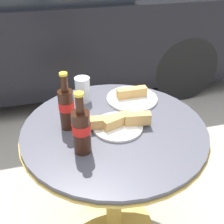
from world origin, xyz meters
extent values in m
cylinder|color=gold|center=(0.00, 0.00, 0.35)|extent=(0.08, 0.08, 0.65)
cylinder|color=gold|center=(0.00, 0.00, 0.67)|extent=(0.80, 0.80, 0.01)
cylinder|color=#4C4C56|center=(0.00, 0.00, 0.68)|extent=(0.79, 0.79, 0.02)
cylinder|color=#33190F|center=(-0.19, 0.05, 0.78)|extent=(0.06, 0.06, 0.17)
cylinder|color=red|center=(-0.19, 0.05, 0.80)|extent=(0.06, 0.06, 0.04)
cylinder|color=#33190F|center=(-0.19, 0.05, 0.90)|extent=(0.03, 0.03, 0.07)
cylinder|color=gold|center=(-0.19, 0.05, 0.94)|extent=(0.03, 0.03, 0.01)
cylinder|color=#33190F|center=(-0.16, -0.12, 0.78)|extent=(0.07, 0.07, 0.17)
cylinder|color=red|center=(-0.16, -0.12, 0.80)|extent=(0.07, 0.07, 0.04)
cylinder|color=#33190F|center=(-0.16, -0.12, 0.90)|extent=(0.03, 0.03, 0.07)
cylinder|color=gold|center=(-0.16, -0.12, 0.94)|extent=(0.03, 0.03, 0.01)
cylinder|color=black|center=(-0.09, 0.25, 0.74)|extent=(0.07, 0.07, 0.10)
cylinder|color=silver|center=(-0.09, 0.25, 0.75)|extent=(0.07, 0.07, 0.12)
cylinder|color=silver|center=(0.01, -0.01, 0.70)|extent=(0.21, 0.21, 0.01)
cube|color=white|center=(0.01, -0.01, 0.70)|extent=(0.16, 0.16, 0.00)
cube|color=tan|center=(-0.08, 0.00, 0.73)|extent=(0.14, 0.06, 0.04)
cube|color=tan|center=(0.01, -0.01, 0.73)|extent=(0.15, 0.09, 0.04)
cube|color=tan|center=(0.10, -0.02, 0.73)|extent=(0.12, 0.05, 0.05)
cylinder|color=silver|center=(0.14, 0.20, 0.70)|extent=(0.25, 0.25, 0.01)
cube|color=white|center=(0.14, 0.20, 0.70)|extent=(0.15, 0.15, 0.00)
cube|color=tan|center=(0.14, 0.21, 0.73)|extent=(0.15, 0.04, 0.05)
cube|color=black|center=(-0.27, 2.09, 0.54)|extent=(4.15, 1.79, 0.75)
cylinder|color=black|center=(1.01, 2.87, 0.31)|extent=(0.62, 0.21, 0.62)
cylinder|color=black|center=(1.01, 1.30, 0.31)|extent=(0.62, 0.21, 0.62)
camera|label=1|loc=(-0.25, -0.94, 1.40)|focal=45.00mm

